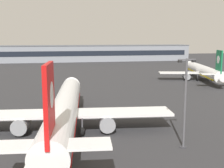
# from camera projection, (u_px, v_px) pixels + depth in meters

# --- Properties ---
(taxiway_centreline) EXTENTS (3.66, 179.97, 0.01)m
(taxiway_centreline) POSITION_uv_depth(u_px,v_px,m) (54.00, 105.00, 58.94)
(taxiway_centreline) COLOR yellow
(taxiway_centreline) RESTS_ON ground
(airliner_foreground) EXTENTS (32.32, 41.51, 11.65)m
(airliner_foreground) POSITION_uv_depth(u_px,v_px,m) (64.00, 110.00, 41.45)
(airliner_foreground) COLOR white
(airliner_foreground) RESTS_ON ground
(airliner_background) EXTENTS (28.80, 36.69, 10.39)m
(airliner_background) POSITION_uv_depth(u_px,v_px,m) (203.00, 71.00, 92.35)
(airliner_background) COLOR white
(airliner_background) RESTS_ON ground
(apron_lamp_post) EXTENTS (2.24, 0.90, 11.35)m
(apron_lamp_post) POSITION_uv_depth(u_px,v_px,m) (185.00, 102.00, 35.20)
(apron_lamp_post) COLOR #515156
(apron_lamp_post) RESTS_ON ground
(safety_cone_by_nose_gear) EXTENTS (0.44, 0.44, 0.55)m
(safety_cone_by_nose_gear) POSITION_uv_depth(u_px,v_px,m) (73.00, 104.00, 58.69)
(safety_cone_by_nose_gear) COLOR orange
(safety_cone_by_nose_gear) RESTS_ON ground
(terminal_building) EXTENTS (135.83, 12.40, 9.42)m
(terminal_building) POSITION_uv_depth(u_px,v_px,m) (75.00, 53.00, 163.93)
(terminal_building) COLOR gray
(terminal_building) RESTS_ON ground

